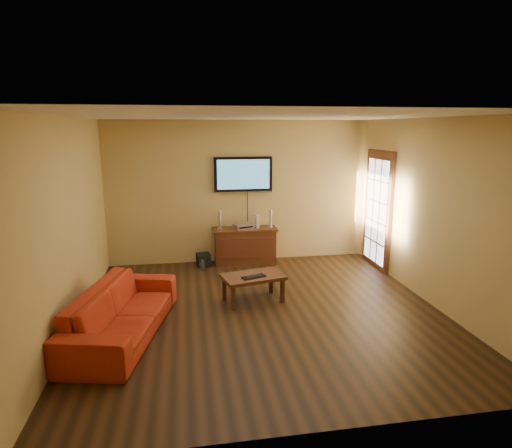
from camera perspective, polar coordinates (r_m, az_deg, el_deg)
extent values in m
plane|color=black|center=(6.19, 0.95, -11.62)|extent=(5.00, 5.00, 0.00)
plane|color=tan|center=(8.20, -2.20, 4.27)|extent=(5.00, 0.00, 5.00)
plane|color=tan|center=(5.86, -23.79, -0.21)|extent=(0.00, 5.00, 5.00)
plane|color=tan|center=(6.69, 22.57, 1.37)|extent=(0.00, 5.00, 5.00)
plane|color=white|center=(5.65, 1.05, 14.21)|extent=(5.00, 5.00, 0.00)
cube|color=#44210F|center=(8.19, 15.92, 1.64)|extent=(0.06, 1.02, 2.22)
cube|color=white|center=(8.17, 15.69, 1.64)|extent=(0.01, 0.79, 1.89)
cube|color=#44210F|center=(8.20, -1.48, -3.05)|extent=(1.14, 0.43, 0.65)
cube|color=#38160A|center=(7.98, -1.26, -3.25)|extent=(1.05, 0.02, 0.39)
cube|color=#44210F|center=(8.11, -1.49, -0.71)|extent=(1.20, 0.46, 0.04)
cube|color=black|center=(8.12, -1.72, 6.66)|extent=(1.10, 0.07, 0.65)
cube|color=teal|center=(8.09, -1.68, 6.63)|extent=(0.99, 0.01, 0.55)
cube|color=#44210F|center=(6.41, -0.40, -7.05)|extent=(0.99, 0.72, 0.05)
cube|color=#44210F|center=(6.18, -3.04, -9.89)|extent=(0.06, 0.06, 0.36)
cube|color=#44210F|center=(6.45, 3.53, -8.89)|extent=(0.06, 0.06, 0.36)
cube|color=#44210F|center=(6.54, -4.26, -8.59)|extent=(0.06, 0.06, 0.36)
cube|color=#44210F|center=(6.80, 1.99, -7.71)|extent=(0.06, 0.06, 0.36)
imported|color=#A92A12|center=(5.65, -17.46, -10.10)|extent=(1.09, 2.23, 0.84)
cylinder|color=silver|center=(8.08, -4.80, -0.61)|extent=(0.10, 0.10, 0.01)
cylinder|color=silver|center=(8.04, -4.83, 0.63)|extent=(0.05, 0.05, 0.34)
cylinder|color=silver|center=(8.18, 1.94, -0.40)|extent=(0.09, 0.09, 0.01)
cylinder|color=silver|center=(8.14, 1.95, 0.76)|extent=(0.05, 0.05, 0.33)
cube|color=silver|center=(8.11, -1.71, -0.28)|extent=(0.41, 0.35, 0.08)
cube|color=white|center=(8.15, 0.13, 0.40)|extent=(0.07, 0.18, 0.25)
cube|color=black|center=(8.15, -7.02, -4.76)|extent=(0.27, 0.27, 0.24)
cylinder|color=white|center=(7.92, -7.13, -5.50)|extent=(0.07, 0.07, 0.18)
sphere|color=white|center=(7.89, -7.14, -4.84)|extent=(0.04, 0.04, 0.04)
cube|color=black|center=(6.31, -0.31, -7.05)|extent=(0.39, 0.25, 0.02)
cube|color=black|center=(6.31, -0.31, -6.96)|extent=(0.25, 0.17, 0.01)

